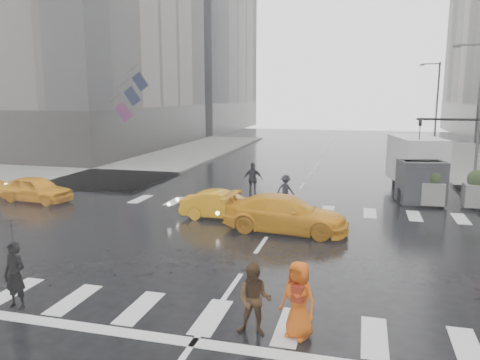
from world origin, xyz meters
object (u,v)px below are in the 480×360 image
(pedestrian_orange, at_px, (298,300))
(taxi_mid, at_px, (223,205))
(pedestrian_brown, at_px, (255,300))
(box_truck, at_px, (417,165))
(taxi_front, at_px, (36,189))

(pedestrian_orange, relative_size, taxi_mid, 0.48)
(pedestrian_brown, relative_size, box_truck, 0.29)
(taxi_front, bearing_deg, pedestrian_brown, -120.40)
(taxi_front, distance_m, taxi_mid, 10.55)
(pedestrian_brown, xyz_separation_m, pedestrian_orange, (1.01, 0.15, 0.06))
(pedestrian_brown, xyz_separation_m, taxi_mid, (-3.76, 9.84, -0.23))
(box_truck, bearing_deg, taxi_mid, -152.02)
(pedestrian_orange, xyz_separation_m, taxi_mid, (-4.77, 9.70, -0.29))
(pedestrian_orange, distance_m, box_truck, 17.74)
(pedestrian_orange, distance_m, taxi_mid, 10.81)
(taxi_mid, bearing_deg, box_truck, -51.59)
(pedestrian_brown, height_order, taxi_front, pedestrian_brown)
(pedestrian_brown, distance_m, taxi_mid, 10.54)
(pedestrian_brown, distance_m, box_truck, 18.15)
(taxi_mid, distance_m, box_truck, 11.77)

